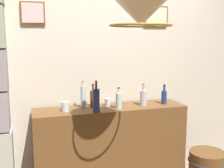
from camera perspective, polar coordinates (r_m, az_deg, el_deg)
panelled_rear_partition at (r=3.06m, az=-1.76°, el=5.89°), size 3.31×0.15×2.81m
bar_shelf_unit at (r=3.03m, az=-0.28°, el=-13.67°), size 1.57×0.39×0.97m
liquor_bottle_vodka at (r=2.80m, az=1.39°, el=-3.34°), size 0.06×0.06×0.22m
liquor_bottle_rum at (r=2.83m, az=-5.94°, el=-2.60°), size 0.05×0.05×0.28m
liquor_bottle_mezcal at (r=2.94m, az=6.44°, el=-2.76°), size 0.07×0.07×0.24m
liquor_bottle_sherry at (r=2.89m, az=-3.89°, el=-2.89°), size 0.06×0.06×0.24m
liquor_bottle_gin at (r=2.66m, az=-3.24°, el=-3.31°), size 0.06×0.06×0.31m
liquor_bottle_whiskey at (r=3.06m, az=10.62°, el=-2.57°), size 0.06×0.06×0.21m
glass_tumbler_rocks at (r=2.76m, az=-9.55°, el=-4.54°), size 0.08×0.08×0.09m
glass_tumbler_highball at (r=2.92m, az=-0.82°, el=-3.75°), size 0.07×0.07×0.08m
pendant_lamp at (r=2.06m, az=5.93°, el=14.54°), size 0.46×0.46×0.49m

